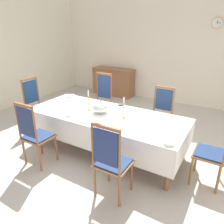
{
  "coord_description": "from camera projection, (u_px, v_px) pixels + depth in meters",
  "views": [
    {
      "loc": [
        1.91,
        -3.12,
        2.19
      ],
      "look_at": [
        0.16,
        -0.19,
        0.82
      ],
      "focal_mm": 34.17,
      "sensor_mm": 36.0,
      "label": 1
    }
  ],
  "objects": [
    {
      "name": "chair_north_b",
      "position": [
        161.0,
        113.0,
        4.32
      ],
      "size": [
        0.44,
        0.42,
        1.08
      ],
      "rotation": [
        0.0,
        0.0,
        3.14
      ],
      "color": "#955D3A",
      "rests_on": "ground"
    },
    {
      "name": "candlestick_east",
      "position": [
        124.0,
        110.0,
        3.59
      ],
      "size": [
        0.07,
        0.07,
        0.37
      ],
      "color": "gold",
      "rests_on": "tablecloth"
    },
    {
      "name": "spoon_secondary",
      "position": [
        66.0,
        114.0,
        3.8
      ],
      "size": [
        0.03,
        0.18,
        0.01
      ],
      "rotation": [
        0.0,
        0.0,
        -0.05
      ],
      "color": "gold",
      "rests_on": "tablecloth"
    },
    {
      "name": "soup_tureen",
      "position": [
        100.0,
        107.0,
        3.82
      ],
      "size": [
        0.3,
        0.3,
        0.24
      ],
      "color": "white",
      "rests_on": "tablecloth"
    },
    {
      "name": "chair_head_east",
      "position": [
        216.0,
        148.0,
        2.99
      ],
      "size": [
        0.42,
        0.44,
        1.2
      ],
      "rotation": [
        0.0,
        0.0,
        1.57
      ],
      "color": "olive",
      "rests_on": "ground"
    },
    {
      "name": "bowl_far_right",
      "position": [
        168.0,
        143.0,
        2.82
      ],
      "size": [
        0.16,
        0.16,
        0.04
      ],
      "color": "white",
      "rests_on": "tablecloth"
    },
    {
      "name": "chair_head_west",
      "position": [
        36.0,
        104.0,
        4.74
      ],
      "size": [
        0.42,
        0.44,
        1.16
      ],
      "rotation": [
        0.0,
        0.0,
        -1.57
      ],
      "color": "brown",
      "rests_on": "ground"
    },
    {
      "name": "chair_south_b",
      "position": [
        111.0,
        160.0,
        2.76
      ],
      "size": [
        0.44,
        0.42,
        1.13
      ],
      "color": "brown",
      "rests_on": "ground"
    },
    {
      "name": "bowl_near_left",
      "position": [
        121.0,
        106.0,
        4.15
      ],
      "size": [
        0.18,
        0.18,
        0.03
      ],
      "color": "white",
      "rests_on": "tablecloth"
    },
    {
      "name": "bowl_near_right",
      "position": [
        70.0,
        115.0,
        3.72
      ],
      "size": [
        0.15,
        0.15,
        0.03
      ],
      "color": "white",
      "rests_on": "tablecloth"
    },
    {
      "name": "candlestick_west",
      "position": [
        89.0,
        102.0,
        3.93
      ],
      "size": [
        0.07,
        0.07,
        0.38
      ],
      "color": "gold",
      "rests_on": "tablecloth"
    },
    {
      "name": "chair_south_a",
      "position": [
        35.0,
        134.0,
        3.45
      ],
      "size": [
        0.44,
        0.42,
        1.13
      ],
      "color": "#955134",
      "rests_on": "ground"
    },
    {
      "name": "bowl_far_left",
      "position": [
        71.0,
        96.0,
        4.74
      ],
      "size": [
        0.19,
        0.19,
        0.04
      ],
      "color": "white",
      "rests_on": "tablecloth"
    },
    {
      "name": "spoon_primary",
      "position": [
        127.0,
        107.0,
        4.12
      ],
      "size": [
        0.06,
        0.17,
        0.01
      ],
      "rotation": [
        0.0,
        0.0,
        0.26
      ],
      "color": "gold",
      "rests_on": "tablecloth"
    },
    {
      "name": "sideboard",
      "position": [
        113.0,
        82.0,
        7.24
      ],
      "size": [
        1.44,
        0.48,
        0.9
      ],
      "rotation": [
        0.0,
        0.0,
        3.14
      ],
      "color": "brown",
      "rests_on": "ground"
    },
    {
      "name": "chair_north_a",
      "position": [
        101.0,
        99.0,
        5.0
      ],
      "size": [
        0.44,
        0.42,
        1.21
      ],
      "rotation": [
        0.0,
        0.0,
        3.14
      ],
      "color": "#935238",
      "rests_on": "ground"
    },
    {
      "name": "tablecloth",
      "position": [
        106.0,
        120.0,
        3.86
      ],
      "size": [
        2.88,
        1.17,
        0.45
      ],
      "color": "white",
      "rests_on": "dining_table"
    },
    {
      "name": "ground",
      "position": [
        110.0,
        147.0,
        4.22
      ],
      "size": [
        7.25,
        6.55,
        0.04
      ],
      "primitive_type": "cube",
      "color": "#BCB8AD"
    },
    {
      "name": "mounted_clock",
      "position": [
        218.0,
        23.0,
        5.37
      ],
      "size": [
        0.27,
        0.06,
        0.27
      ],
      "color": "#D1B251"
    },
    {
      "name": "back_wall",
      "position": [
        169.0,
        42.0,
        6.19
      ],
      "size": [
        7.25,
        0.08,
        3.58
      ],
      "primitive_type": "cube",
      "color": "silver",
      "rests_on": "ground"
    },
    {
      "name": "dining_table",
      "position": [
        106.0,
        117.0,
        3.84
      ],
      "size": [
        2.86,
        1.15,
        0.73
      ],
      "color": "#8F5E38",
      "rests_on": "ground"
    }
  ]
}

